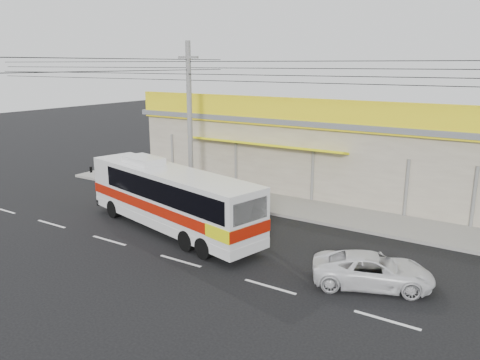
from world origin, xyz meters
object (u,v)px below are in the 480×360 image
(coach_bus, at_px, (173,196))
(motorbike_dark, at_px, (163,176))
(white_car, at_px, (372,270))
(motorbike_red, at_px, (188,184))
(utility_pole, at_px, (188,70))

(coach_bus, relative_size, motorbike_dark, 5.41)
(motorbike_dark, relative_size, white_car, 0.48)
(coach_bus, bearing_deg, motorbike_red, 136.55)
(motorbike_red, xyz_separation_m, motorbike_dark, (-2.10, 0.13, 0.14))
(utility_pole, bearing_deg, coach_bus, -59.84)
(motorbike_dark, height_order, white_car, motorbike_dark)
(white_car, relative_size, utility_pole, 0.12)
(coach_bus, distance_m, utility_pole, 7.79)
(motorbike_dark, bearing_deg, coach_bus, -145.10)
(coach_bus, xyz_separation_m, white_car, (9.27, -0.38, -1.12))
(coach_bus, relative_size, utility_pole, 0.31)
(coach_bus, height_order, motorbike_dark, coach_bus)
(motorbike_red, bearing_deg, white_car, -124.22)
(white_car, height_order, utility_pole, utility_pole)
(motorbike_red, relative_size, motorbike_dark, 0.87)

